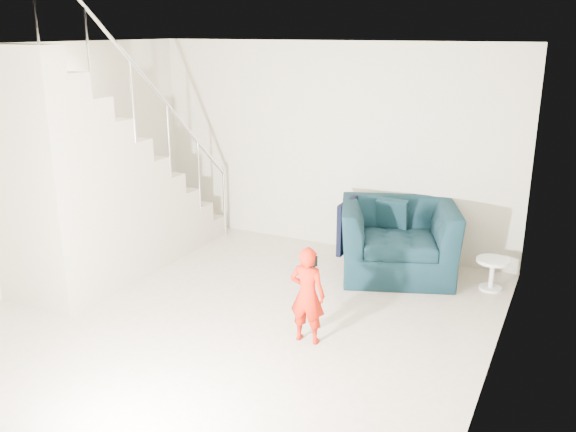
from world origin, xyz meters
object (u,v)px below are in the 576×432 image
Objects in this scene: armchair at (398,239)px; staircase at (98,199)px; side_table at (492,269)px; toddler at (307,295)px.

armchair is 0.37× the size of staircase.
staircase is at bearing -159.35° from side_table.
toddler is 2.94m from staircase.
armchair is at bearing -179.12° from side_table.
armchair reaches higher than side_table.
side_table is (1.10, 0.02, -0.19)m from armchair.
armchair is 1.41× the size of toddler.
side_table is at bearing -127.39° from toddler.
staircase reaches higher than side_table.
armchair is 3.56m from staircase.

